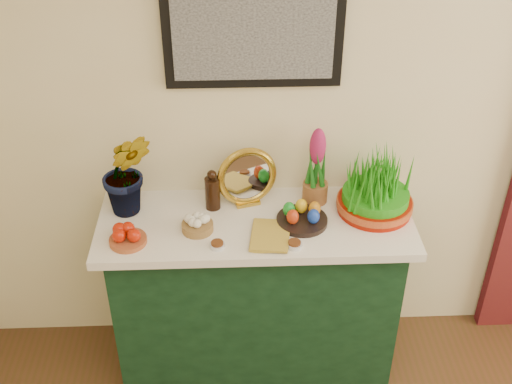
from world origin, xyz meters
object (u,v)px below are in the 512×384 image
sideboard (256,296)px  wheatgrass_sabzeh (376,188)px  mirror (247,177)px  hyacinth_green (125,160)px  book (251,234)px

sideboard → wheatgrass_sabzeh: wheatgrass_sabzeh is taller
mirror → sideboard: bearing=-76.1°
hyacinth_green → mirror: hyacinth_green is taller
sideboard → hyacinth_green: size_ratio=2.40×
mirror → book: mirror is taller
book → wheatgrass_sabzeh: size_ratio=0.63×
book → sideboard: bearing=86.7°
hyacinth_green → book: size_ratio=2.50×
sideboard → wheatgrass_sabzeh: bearing=4.6°
hyacinth_green → mirror: bearing=4.2°
sideboard → hyacinth_green: (-0.56, 0.09, 0.74)m
book → mirror: bearing=99.5°
sideboard → wheatgrass_sabzeh: size_ratio=3.80×
hyacinth_green → mirror: (0.52, 0.05, -0.14)m
mirror → book: bearing=-88.1°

